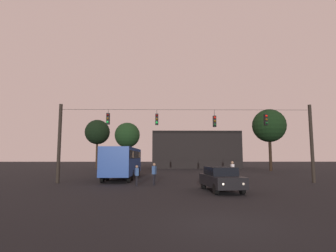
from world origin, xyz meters
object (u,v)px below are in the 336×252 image
Objects in this scene: car_near_right at (221,179)px; tree_right_far at (269,126)px; tree_left_silhouette at (97,132)px; city_bus at (123,160)px; tree_behind_building at (127,136)px; pedestrian_crossing_left at (137,174)px; pedestrian_crossing_center at (232,170)px; pedestrian_crossing_right at (154,173)px.

car_near_right is 0.47× the size of tree_right_far.
car_near_right is at bearing -117.64° from tree_right_far.
car_near_right is 37.25m from tree_left_silhouette.
city_bus is at bearing 127.55° from car_near_right.
car_near_right is at bearing -67.67° from tree_behind_building.
tree_right_far is (20.31, 14.17, 5.04)m from city_bus.
city_bus is 7.10m from pedestrian_crossing_left.
city_bus reaches higher than car_near_right.
tree_left_silhouette is at bearing 123.67° from pedestrian_crossing_center.
tree_right_far reaches higher than car_near_right.
tree_left_silhouette is at bearing 115.88° from car_near_right.
car_near_right is at bearing -41.17° from pedestrian_crossing_right.
tree_behind_building is (-4.57, 17.94, 4.23)m from pedestrian_crossing_right.
pedestrian_crossing_right is at bearing -61.78° from city_bus.
car_near_right is at bearing -52.45° from city_bus.
tree_left_silhouette is (-10.41, 29.85, 5.84)m from pedestrian_crossing_left.
city_bus is 7.05m from pedestrian_crossing_right.
tree_right_far is (17.00, 20.33, 5.96)m from pedestrian_crossing_right.
city_bus is at bearing -83.86° from tree_behind_building.
tree_behind_building reaches higher than pedestrian_crossing_right.
pedestrian_crossing_left is at bearing 150.09° from car_near_right.
pedestrian_crossing_left is 28.42m from tree_right_far.
tree_behind_building is at bearing -57.87° from tree_left_silhouette.
tree_behind_building is 0.74× the size of tree_right_far.
tree_behind_building is at bearing 96.14° from city_bus.
pedestrian_crossing_left is 0.91× the size of pedestrian_crossing_right.
pedestrian_crossing_right is at bearing 138.83° from car_near_right.
city_bus is 7.22× the size of pedestrian_crossing_left.
car_near_right is 2.51× the size of pedestrian_crossing_center.
tree_right_far is at bearing 62.36° from car_near_right.
pedestrian_crossing_center is at bearing 17.67° from pedestrian_crossing_left.
tree_behind_building is (-3.29, 18.51, 4.32)m from pedestrian_crossing_left.
pedestrian_crossing_right is (3.31, -6.16, -0.92)m from city_bus.
car_near_right is (7.67, -9.98, -1.07)m from city_bus.
pedestrian_crossing_right reaches higher than car_near_right.
car_near_right is 0.63× the size of tree_behind_building.
pedestrian_crossing_center is at bearing 16.38° from pedestrian_crossing_right.
city_bus is 10.75m from pedestrian_crossing_center.
tree_right_far is at bearing 60.37° from pedestrian_crossing_center.
pedestrian_crossing_center is 0.20× the size of tree_left_silhouette.
city_bus reaches higher than pedestrian_crossing_center.
car_near_right is 5.80m from pedestrian_crossing_right.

